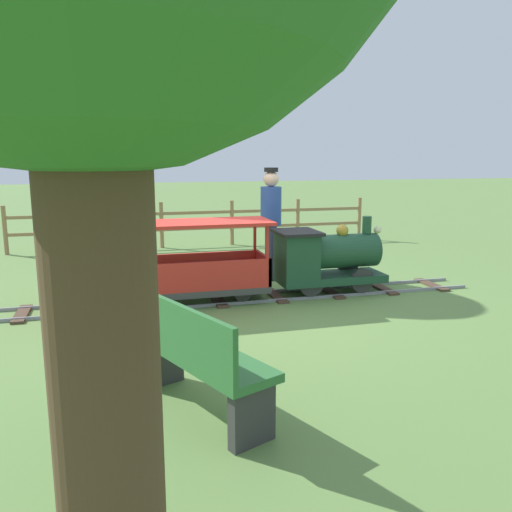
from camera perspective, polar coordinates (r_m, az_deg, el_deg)
The scene contains 8 objects.
ground_plane at distance 6.62m, azimuth -1.95°, elevation -4.78°, with size 60.00×60.00×0.00m, color #608442.
track at distance 6.65m, azimuth -0.94°, elevation -4.57°, with size 0.68×6.05×0.04m.
locomotive at distance 6.86m, azimuth 7.53°, elevation -0.16°, with size 0.64×1.45×0.96m.
passenger_car at distance 6.40m, azimuth -8.80°, elevation -1.56°, with size 0.74×2.35×0.97m.
conductor_person at distance 7.55m, azimuth 1.64°, elevation 4.55°, with size 0.30×0.30×1.62m.
park_bench at distance 3.71m, azimuth -6.59°, elevation -10.86°, with size 1.35×0.88×0.82m.
oak_tree_near at distance 8.84m, azimuth -15.42°, elevation 17.95°, with size 1.76×1.76×3.86m.
fence_section at distance 10.50m, azimuth -6.41°, elevation 3.68°, with size 0.08×7.13×0.90m.
Camera 1 is at (6.21, -1.44, 1.79)m, focal length 36.75 mm.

